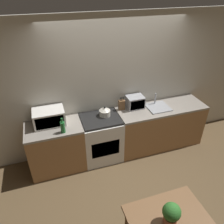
{
  "coord_description": "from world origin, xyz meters",
  "views": [
    {
      "loc": [
        -1.22,
        -2.27,
        3.05
      ],
      "look_at": [
        -0.21,
        0.77,
        1.05
      ],
      "focal_mm": 35.0,
      "sensor_mm": 36.0,
      "label": 1
    }
  ],
  "objects_px": {
    "stove_range": "(101,138)",
    "microwave": "(49,117)",
    "bottle": "(63,127)",
    "dining_table": "(167,223)",
    "kettle": "(105,112)",
    "toaster_oven": "(135,102)"
  },
  "relations": [
    {
      "from": "bottle",
      "to": "dining_table",
      "type": "xyz_separation_m",
      "value": [
        0.93,
        -1.75,
        -0.38
      ]
    },
    {
      "from": "stove_range",
      "to": "toaster_oven",
      "type": "xyz_separation_m",
      "value": [
        0.73,
        0.16,
        0.57
      ]
    },
    {
      "from": "stove_range",
      "to": "microwave",
      "type": "distance_m",
      "value": 1.05
    },
    {
      "from": "stove_range",
      "to": "bottle",
      "type": "distance_m",
      "value": 0.9
    },
    {
      "from": "stove_range",
      "to": "bottle",
      "type": "height_order",
      "value": "bottle"
    },
    {
      "from": "toaster_oven",
      "to": "dining_table",
      "type": "relative_size",
      "value": 0.35
    },
    {
      "from": "kettle",
      "to": "toaster_oven",
      "type": "relative_size",
      "value": 0.62
    },
    {
      "from": "bottle",
      "to": "kettle",
      "type": "bearing_deg",
      "value": 19.01
    },
    {
      "from": "kettle",
      "to": "bottle",
      "type": "xyz_separation_m",
      "value": [
        -0.78,
        -0.27,
        0.03
      ]
    },
    {
      "from": "kettle",
      "to": "dining_table",
      "type": "distance_m",
      "value": 2.05
    },
    {
      "from": "dining_table",
      "to": "microwave",
      "type": "bearing_deg",
      "value": 118.31
    },
    {
      "from": "microwave",
      "to": "bottle",
      "type": "xyz_separation_m",
      "value": [
        0.18,
        -0.32,
        -0.03
      ]
    },
    {
      "from": "kettle",
      "to": "bottle",
      "type": "distance_m",
      "value": 0.83
    },
    {
      "from": "stove_range",
      "to": "kettle",
      "type": "bearing_deg",
      "value": 30.93
    },
    {
      "from": "stove_range",
      "to": "dining_table",
      "type": "bearing_deg",
      "value": -82.81
    },
    {
      "from": "stove_range",
      "to": "microwave",
      "type": "height_order",
      "value": "microwave"
    },
    {
      "from": "stove_range",
      "to": "toaster_oven",
      "type": "bearing_deg",
      "value": 12.2
    },
    {
      "from": "toaster_oven",
      "to": "kettle",
      "type": "bearing_deg",
      "value": -171.22
    },
    {
      "from": "kettle",
      "to": "toaster_oven",
      "type": "distance_m",
      "value": 0.64
    },
    {
      "from": "microwave",
      "to": "bottle",
      "type": "bearing_deg",
      "value": -59.84
    },
    {
      "from": "kettle",
      "to": "toaster_oven",
      "type": "bearing_deg",
      "value": 8.78
    },
    {
      "from": "dining_table",
      "to": "kettle",
      "type": "bearing_deg",
      "value": 94.12
    }
  ]
}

